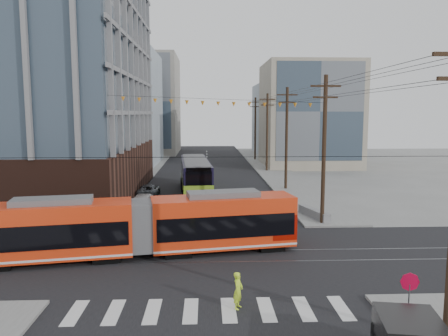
# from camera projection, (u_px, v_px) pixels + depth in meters

# --- Properties ---
(ground) EXTENTS (160.00, 160.00, 0.00)m
(ground) POSITION_uv_depth(u_px,v_px,m) (209.00, 283.00, 21.34)
(ground) COLOR slate
(bg_bldg_nw_near) EXTENTS (18.00, 16.00, 18.00)m
(bg_bldg_nw_near) POSITION_uv_depth(u_px,v_px,m) (102.00, 109.00, 71.08)
(bg_bldg_nw_near) COLOR #8C99A5
(bg_bldg_nw_near) RESTS_ON ground
(bg_bldg_ne_near) EXTENTS (14.00, 14.00, 16.00)m
(bg_bldg_ne_near) POSITION_uv_depth(u_px,v_px,m) (309.00, 115.00, 68.57)
(bg_bldg_ne_near) COLOR gray
(bg_bldg_ne_near) RESTS_ON ground
(bg_bldg_nw_far) EXTENTS (16.00, 18.00, 20.00)m
(bg_bldg_nw_far) POSITION_uv_depth(u_px,v_px,m) (139.00, 105.00, 90.90)
(bg_bldg_nw_far) COLOR gray
(bg_bldg_nw_far) RESTS_ON ground
(bg_bldg_ne_far) EXTENTS (16.00, 16.00, 14.00)m
(bg_bldg_ne_far) POSITION_uv_depth(u_px,v_px,m) (295.00, 120.00, 88.61)
(bg_bldg_ne_far) COLOR #8C99A5
(bg_bldg_ne_far) RESTS_ON ground
(utility_pole_far) EXTENTS (0.30, 0.30, 11.00)m
(utility_pole_far) POSITION_uv_depth(u_px,v_px,m) (255.00, 129.00, 76.51)
(utility_pole_far) COLOR black
(utility_pole_far) RESTS_ON ground
(streetcar) EXTENTS (18.29, 5.69, 3.49)m
(streetcar) POSITION_uv_depth(u_px,v_px,m) (142.00, 227.00, 25.20)
(streetcar) COLOR red
(streetcar) RESTS_ON ground
(city_bus) EXTENTS (3.66, 12.85, 3.59)m
(city_bus) POSITION_uv_depth(u_px,v_px,m) (195.00, 176.00, 45.43)
(city_bus) COLOR black
(city_bus) RESTS_ON ground
(parked_car_silver) EXTENTS (3.01, 4.51, 1.41)m
(parked_car_silver) POSITION_uv_depth(u_px,v_px,m) (142.00, 210.00, 34.23)
(parked_car_silver) COLOR #97A3AC
(parked_car_silver) RESTS_ON ground
(parked_car_white) EXTENTS (2.37, 4.78, 1.34)m
(parked_car_white) POSITION_uv_depth(u_px,v_px,m) (145.00, 201.00, 37.97)
(parked_car_white) COLOR #B7B3B3
(parked_car_white) RESTS_ON ground
(parked_car_grey) EXTENTS (2.14, 4.48, 1.23)m
(parked_car_grey) POSITION_uv_depth(u_px,v_px,m) (149.00, 190.00, 43.52)
(parked_car_grey) COLOR #43494F
(parked_car_grey) RESTS_ON ground
(pedestrian) EXTENTS (0.58, 0.68, 1.60)m
(pedestrian) POSITION_uv_depth(u_px,v_px,m) (238.00, 290.00, 18.48)
(pedestrian) COLOR #D4FF2E
(pedestrian) RESTS_ON ground
(stop_sign) EXTENTS (0.76, 0.76, 2.30)m
(stop_sign) POSITION_uv_depth(u_px,v_px,m) (408.00, 307.00, 16.10)
(stop_sign) COLOR #B9032A
(stop_sign) RESTS_ON ground
(jersey_barrier) EXTENTS (1.95, 4.10, 0.80)m
(jersey_barrier) POSITION_uv_depth(u_px,v_px,m) (314.00, 214.00, 34.21)
(jersey_barrier) COLOR slate
(jersey_barrier) RESTS_ON ground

